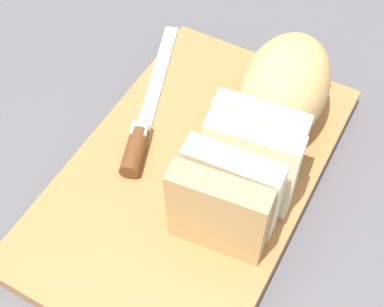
# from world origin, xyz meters

# --- Properties ---
(ground_plane) EXTENTS (3.00, 3.00, 0.00)m
(ground_plane) POSITION_xyz_m (0.00, 0.00, 0.00)
(ground_plane) COLOR #4C4C51
(cutting_board) EXTENTS (0.41, 0.26, 0.02)m
(cutting_board) POSITION_xyz_m (0.00, 0.00, 0.01)
(cutting_board) COLOR #9E6B3D
(cutting_board) RESTS_ON ground_plane
(bread_loaf) EXTENTS (0.28, 0.12, 0.11)m
(bread_loaf) POSITION_xyz_m (-0.06, 0.06, 0.08)
(bread_loaf) COLOR tan
(bread_loaf) RESTS_ON cutting_board
(bread_knife) EXTENTS (0.24, 0.10, 0.02)m
(bread_knife) POSITION_xyz_m (-0.01, -0.07, 0.03)
(bread_knife) COLOR silver
(bread_knife) RESTS_ON cutting_board
(crumb_near_knife) EXTENTS (0.01, 0.01, 0.01)m
(crumb_near_knife) POSITION_xyz_m (0.03, 0.02, 0.03)
(crumb_near_knife) COLOR #A8753D
(crumb_near_knife) RESTS_ON cutting_board
(crumb_near_loaf) EXTENTS (0.00, 0.00, 0.00)m
(crumb_near_loaf) POSITION_xyz_m (-0.00, -0.00, 0.03)
(crumb_near_loaf) COLOR #A8753D
(crumb_near_loaf) RESTS_ON cutting_board
(crumb_stray_left) EXTENTS (0.00, 0.00, 0.00)m
(crumb_stray_left) POSITION_xyz_m (0.02, 0.03, 0.03)
(crumb_stray_left) COLOR #A8753D
(crumb_stray_left) RESTS_ON cutting_board
(crumb_stray_right) EXTENTS (0.01, 0.01, 0.01)m
(crumb_stray_right) POSITION_xyz_m (-0.01, 0.02, 0.03)
(crumb_stray_right) COLOR #A8753D
(crumb_stray_right) RESTS_ON cutting_board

